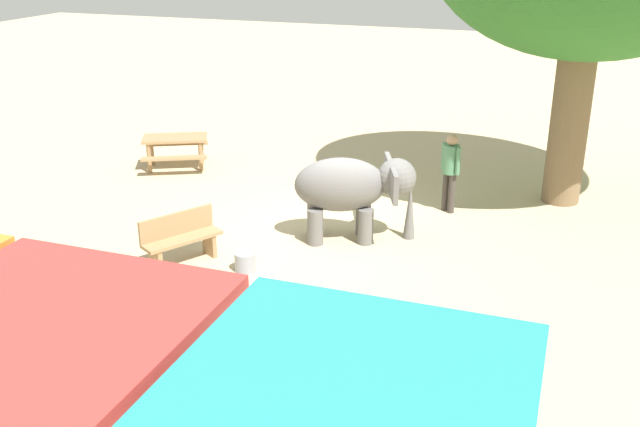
% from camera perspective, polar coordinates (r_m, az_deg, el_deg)
% --- Properties ---
extents(ground_plane, '(60.00, 60.00, 0.00)m').
position_cam_1_polar(ground_plane, '(13.98, 1.27, -1.36)').
color(ground_plane, tan).
extents(elephant, '(2.25, 1.76, 1.57)m').
position_cam_1_polar(elephant, '(13.29, 2.60, 2.01)').
color(elephant, slate).
rests_on(elephant, ground_plane).
extents(person_handler, '(0.42, 0.35, 1.62)m').
position_cam_1_polar(person_handler, '(14.86, 10.16, 3.60)').
color(person_handler, '#3F3833').
rests_on(person_handler, ground_plane).
extents(wooden_bench, '(1.05, 1.41, 0.88)m').
position_cam_1_polar(wooden_bench, '(12.74, -10.86, -1.81)').
color(wooden_bench, '#9E7A51').
rests_on(wooden_bench, ground_plane).
extents(picnic_table_near, '(2.01, 2.00, 0.78)m').
position_cam_1_polar(picnic_table_near, '(17.81, -11.26, 5.30)').
color(picnic_table_near, '#9E7A51').
rests_on(picnic_table_near, ground_plane).
extents(feed_bucket, '(0.36, 0.36, 0.32)m').
position_cam_1_polar(feed_bucket, '(12.40, -5.87, -3.77)').
color(feed_bucket, gray).
rests_on(feed_bucket, ground_plane).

